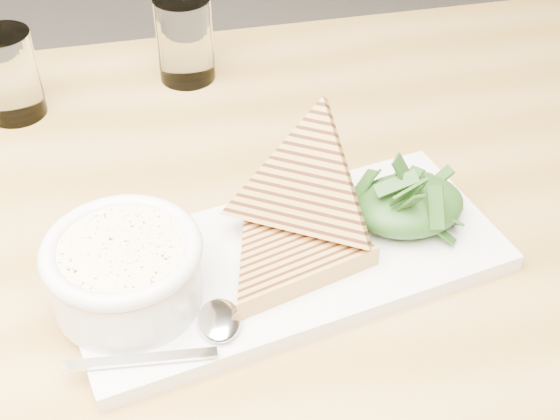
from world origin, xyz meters
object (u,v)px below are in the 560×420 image
object	(u,v)px
soup_bowl	(126,278)
glass_near	(9,75)
table_top	(133,286)
glass_far	(185,39)
platter	(287,261)

from	to	relation	value
soup_bowl	glass_near	size ratio (longest dim) A/B	1.23
table_top	glass_near	bearing A→B (deg)	106.18
glass_near	soup_bowl	bearing A→B (deg)	-77.02
soup_bowl	glass_far	distance (m)	0.37
table_top	glass_far	xyz separation A→B (m)	(0.11, 0.30, 0.07)
soup_bowl	platter	bearing A→B (deg)	4.83
table_top	glass_far	distance (m)	0.33
soup_bowl	glass_far	size ratio (longest dim) A/B	1.20
platter	soup_bowl	bearing A→B (deg)	-175.17
platter	glass_far	world-z (taller)	glass_far
table_top	glass_near	xyz separation A→B (m)	(-0.08, 0.28, 0.07)
platter	glass_far	size ratio (longest dim) A/B	3.75
glass_near	glass_far	size ratio (longest dim) A/B	0.98
glass_far	table_top	bearing A→B (deg)	-110.64
table_top	platter	xyz separation A→B (m)	(0.13, -0.04, 0.03)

